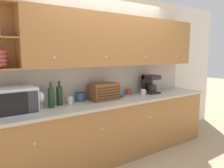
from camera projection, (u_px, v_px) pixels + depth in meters
The scene contains 16 objects.
ground_plane at pixel (105, 149), 3.76m from camera, with size 24.00×24.00×0.00m, color tan.
wall_back at pixel (104, 74), 3.60m from camera, with size 5.94×0.06×2.60m.
counter_unit at pixel (115, 128), 3.44m from camera, with size 3.56×0.64×0.92m.
backsplash_panel at pixel (105, 81), 3.59m from camera, with size 3.54×0.01×0.51m.
upper_cabinets at pixel (118, 41), 3.46m from camera, with size 3.54×0.34×0.78m.
microwave at pixel (13, 101), 2.54m from camera, with size 0.49×0.39×0.32m.
wine_glass at pixel (41, 98), 2.76m from camera, with size 0.08×0.08×0.23m.
wine_bottle at pixel (51, 96), 2.85m from camera, with size 0.08×0.08×0.34m.
second_wine_bottle at pixel (59, 94), 2.99m from camera, with size 0.08×0.08×0.34m.
mug_blue_second at pixel (70, 100), 3.08m from camera, with size 0.09×0.08×0.11m.
storage_canister at pixel (80, 97), 3.26m from camera, with size 0.14×0.14×0.13m.
bread_box at pixel (104, 92), 3.33m from camera, with size 0.43×0.26×0.26m.
bowl_stack_on_counter at pixel (120, 94), 3.62m from camera, with size 0.15×0.15×0.07m.
mug at pixel (129, 92), 3.80m from camera, with size 0.10×0.09×0.09m.
mug_patterned_third at pixel (143, 92), 3.76m from camera, with size 0.10×0.08×0.10m.
coffee_maker at pixel (150, 84), 3.91m from camera, with size 0.22×0.27×0.33m.
Camera 1 is at (-1.94, -2.99, 1.63)m, focal length 35.00 mm.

